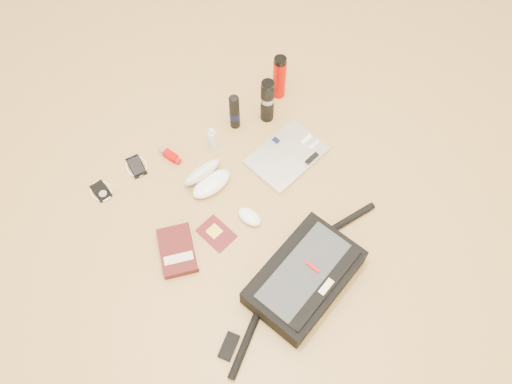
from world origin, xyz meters
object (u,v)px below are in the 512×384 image
(laptop, at_px, (287,155))
(thermos_red, at_px, (279,77))
(book, at_px, (178,250))
(thermos_black, at_px, (267,101))
(messenger_bag, at_px, (304,278))

(laptop, xyz_separation_m, thermos_red, (0.18, 0.30, 0.10))
(laptop, relative_size, book, 1.48)
(laptop, height_order, thermos_black, thermos_black)
(messenger_bag, height_order, laptop, messenger_bag)
(book, height_order, thermos_black, thermos_black)
(book, xyz_separation_m, thermos_black, (0.66, 0.32, 0.10))
(laptop, bearing_deg, book, -179.54)
(laptop, xyz_separation_m, book, (-0.61, -0.10, 0.01))
(thermos_black, bearing_deg, book, -154.34)
(book, distance_m, thermos_red, 0.89)
(book, bearing_deg, laptop, 31.32)
(thermos_black, relative_size, thermos_red, 1.01)
(messenger_bag, distance_m, thermos_red, 0.91)
(messenger_bag, xyz_separation_m, book, (-0.31, 0.38, -0.04))
(laptop, distance_m, thermos_red, 0.36)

